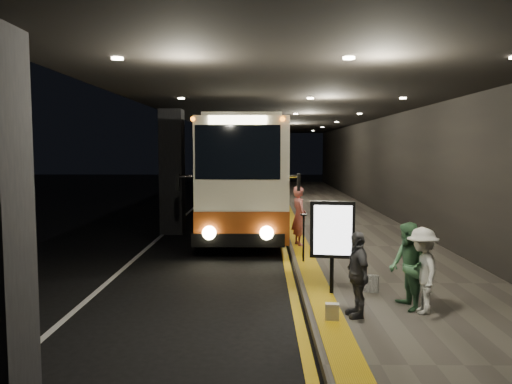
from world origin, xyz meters
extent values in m
plane|color=black|center=(0.00, 0.00, 0.00)|extent=(90.00, 90.00, 0.00)
cube|color=silver|center=(-1.80, 5.00, 0.01)|extent=(0.12, 50.00, 0.01)
cube|color=gold|center=(2.35, 5.00, 0.01)|extent=(0.18, 50.00, 0.01)
cube|color=#514C44|center=(4.75, 5.00, 0.07)|extent=(4.50, 50.00, 0.15)
cube|color=gold|center=(2.85, 5.00, 0.16)|extent=(0.50, 50.00, 0.01)
cube|color=black|center=(7.00, 5.00, 3.00)|extent=(0.10, 50.00, 6.00)
cube|color=black|center=(-1.50, 4.00, 2.20)|extent=(0.80, 0.80, 4.40)
cube|color=black|center=(-1.50, 16.00, 2.20)|extent=(0.80, 0.80, 4.40)
cube|color=black|center=(2.50, 5.00, 4.60)|extent=(9.00, 50.00, 0.40)
cube|color=#EBE3C5|center=(1.05, 5.73, 2.16)|extent=(2.76, 12.36, 3.49)
cube|color=#8B3F14|center=(1.05, 5.73, 0.87)|extent=(2.78, 12.38, 0.92)
cube|color=black|center=(1.05, -0.46, 2.93)|extent=(2.26, 0.10, 1.44)
cube|color=black|center=(1.05, -0.38, 0.56)|extent=(2.52, 0.29, 0.36)
cylinder|color=black|center=(-0.11, 1.83, 0.51)|extent=(0.29, 1.03, 1.03)
cylinder|color=black|center=(2.21, 1.83, 0.51)|extent=(0.29, 1.03, 1.03)
cylinder|color=black|center=(-0.11, 9.84, 0.51)|extent=(0.29, 1.03, 1.03)
cylinder|color=black|center=(2.21, 9.84, 0.51)|extent=(0.29, 1.03, 1.03)
sphere|color=#FFEAA5|center=(0.28, -0.47, 0.77)|extent=(0.37, 0.37, 0.37)
sphere|color=#FFEAA5|center=(1.82, -0.47, 0.77)|extent=(0.37, 0.37, 0.37)
cube|color=#FFF2BF|center=(1.05, -0.47, 3.78)|extent=(1.54, 0.07, 0.23)
cube|color=#EBE3C5|center=(1.14, 18.35, 2.12)|extent=(2.82, 12.14, 3.42)
cube|color=#8B3F14|center=(1.14, 18.35, 0.86)|extent=(2.84, 12.17, 0.91)
cube|color=black|center=(1.14, 12.28, 2.87)|extent=(2.22, 0.11, 1.41)
cube|color=black|center=(1.14, 12.36, 0.55)|extent=(2.47, 0.31, 0.35)
cylinder|color=black|center=(0.00, 14.53, 0.50)|extent=(0.28, 1.01, 1.01)
cylinder|color=black|center=(2.28, 14.53, 0.50)|extent=(0.28, 1.01, 1.01)
cylinder|color=black|center=(0.00, 22.38, 0.50)|extent=(0.28, 1.01, 1.01)
cylinder|color=black|center=(2.28, 22.38, 0.50)|extent=(0.28, 1.01, 1.01)
cube|color=#EBE3C5|center=(1.15, 28.99, 2.14)|extent=(2.81, 12.30, 3.47)
cube|color=#8B3F14|center=(1.15, 28.99, 0.87)|extent=(2.83, 12.32, 0.92)
cube|color=black|center=(1.15, 22.84, 2.91)|extent=(2.25, 0.11, 1.43)
cube|color=black|center=(1.15, 22.92, 0.56)|extent=(2.51, 0.30, 0.36)
cylinder|color=black|center=(-0.01, 25.12, 0.51)|extent=(0.29, 1.02, 1.02)
cylinder|color=black|center=(2.30, 25.12, 0.51)|extent=(0.29, 1.02, 1.02)
cylinder|color=black|center=(-0.01, 33.08, 0.51)|extent=(0.29, 1.02, 1.02)
cylinder|color=black|center=(2.30, 33.08, 0.51)|extent=(0.29, 1.02, 1.02)
imported|color=#A9544F|center=(2.80, 1.03, 1.03)|extent=(0.59, 0.74, 1.76)
imported|color=#40744B|center=(4.30, -4.91, 0.93)|extent=(0.55, 0.81, 1.56)
imported|color=silver|center=(4.49, -5.11, 0.90)|extent=(0.47, 0.98, 1.51)
imported|color=#4A494E|center=(3.32, -5.30, 0.88)|extent=(0.56, 0.92, 1.47)
cube|color=black|center=(3.89, -3.84, 0.32)|extent=(0.31, 0.21, 0.34)
cube|color=silver|center=(2.87, -5.53, 0.29)|extent=(0.25, 0.16, 0.29)
cylinder|color=black|center=(3.08, -3.95, 0.51)|extent=(0.08, 0.08, 0.72)
cube|color=black|center=(3.08, -3.95, 1.43)|extent=(0.88, 0.22, 1.13)
cube|color=white|center=(3.08, -4.01, 1.43)|extent=(0.73, 0.13, 0.97)
cylinder|color=black|center=(2.75, -1.17, 0.75)|extent=(0.05, 0.05, 1.21)
camera|label=1|loc=(1.69, -13.67, 3.01)|focal=35.00mm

